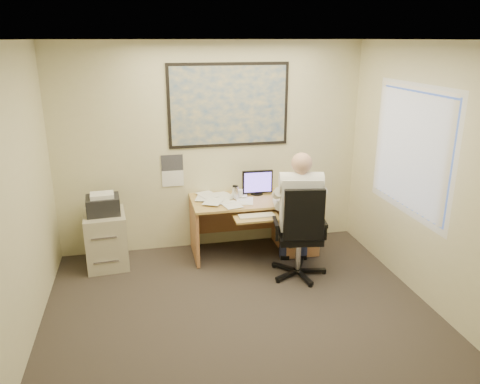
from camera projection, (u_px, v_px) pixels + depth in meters
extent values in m
cube|color=#312B26|center=(251.00, 340.00, 4.42)|extent=(4.00, 4.50, 0.00)
cube|color=white|center=(254.00, 40.00, 3.57)|extent=(4.00, 4.50, 0.00)
cube|color=beige|center=(211.00, 148.00, 6.09)|extent=(4.00, 0.00, 2.70)
cube|color=beige|center=(0.00, 224.00, 3.59)|extent=(0.00, 4.50, 2.70)
cube|color=beige|center=(458.00, 190.00, 4.40)|extent=(0.00, 4.50, 2.70)
cube|color=tan|center=(254.00, 199.00, 6.03)|extent=(1.60, 0.75, 0.03)
cube|color=#BB7C4C|center=(295.00, 223.00, 6.26)|extent=(0.45, 0.70, 0.70)
cube|color=#BB7C4C|center=(194.00, 231.00, 5.99)|extent=(0.04, 0.70, 0.70)
cube|color=#BB7C4C|center=(248.00, 211.00, 6.44)|extent=(1.55, 0.03, 0.55)
cylinder|color=black|center=(257.00, 194.00, 6.17)|extent=(0.16, 0.16, 0.02)
cube|color=black|center=(257.00, 182.00, 6.10)|extent=(0.40, 0.05, 0.30)
cube|color=#775AF5|center=(258.00, 182.00, 6.08)|extent=(0.36, 0.02, 0.26)
cube|color=tan|center=(257.00, 218.00, 5.62)|extent=(0.55, 0.30, 0.02)
cube|color=beige|center=(257.00, 216.00, 5.61)|extent=(0.43, 0.14, 0.02)
cube|color=black|center=(287.00, 195.00, 6.08)|extent=(0.24, 0.23, 0.05)
cylinder|color=silver|center=(235.00, 193.00, 5.96)|extent=(0.08, 0.08, 0.17)
cylinder|color=white|center=(239.00, 194.00, 6.04)|extent=(0.08, 0.08, 0.10)
cube|color=white|center=(219.00, 200.00, 5.93)|extent=(0.60, 0.56, 0.03)
cube|color=#1E4C93|center=(229.00, 105.00, 5.94)|extent=(1.56, 0.03, 1.06)
cube|color=white|center=(172.00, 171.00, 6.05)|extent=(0.28, 0.01, 0.42)
cube|color=#B6AE93|center=(106.00, 239.00, 5.80)|extent=(0.53, 0.62, 0.68)
cube|color=black|center=(103.00, 205.00, 5.65)|extent=(0.41, 0.37, 0.21)
cube|color=white|center=(102.00, 195.00, 5.59)|extent=(0.29, 0.23, 0.05)
cylinder|color=silver|center=(298.00, 254.00, 5.57)|extent=(0.06, 0.06, 0.43)
cube|color=black|center=(299.00, 236.00, 5.49)|extent=(0.57, 0.57, 0.08)
cube|color=black|center=(311.00, 214.00, 5.17)|extent=(0.46, 0.14, 0.59)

